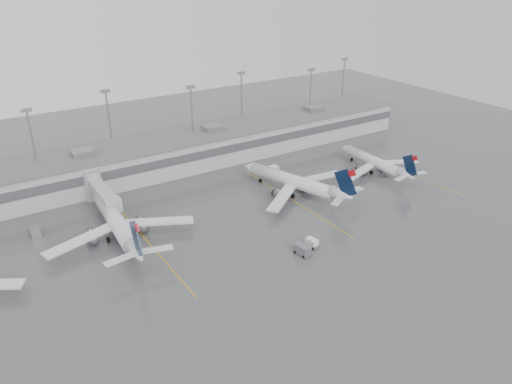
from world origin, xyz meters
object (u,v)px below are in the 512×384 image
jet_mid_left (118,223)px  jet_mid_right (296,182)px  jet_far_right (376,162)px  baggage_tug (312,244)px

jet_mid_left → jet_mid_right: jet_mid_left is taller
jet_far_right → baggage_tug: (-37.13, -20.09, -2.05)m
jet_far_right → jet_mid_right: bearing=-179.1°
jet_mid_left → jet_mid_right: 41.95m
jet_mid_right → jet_far_right: jet_mid_right is taller
jet_mid_right → baggage_tug: jet_mid_right is taller
jet_mid_left → jet_far_right: jet_mid_left is taller
jet_mid_left → jet_far_right: size_ratio=1.23×
jet_mid_left → jet_far_right: (67.33, -3.22, -0.62)m
jet_mid_right → baggage_tug: 23.77m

